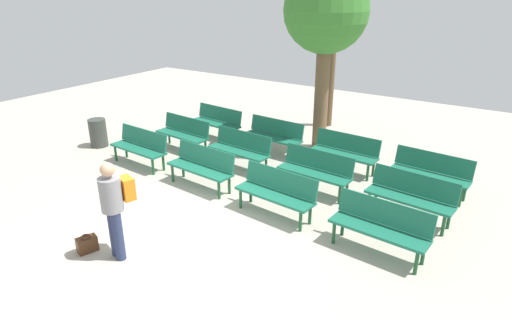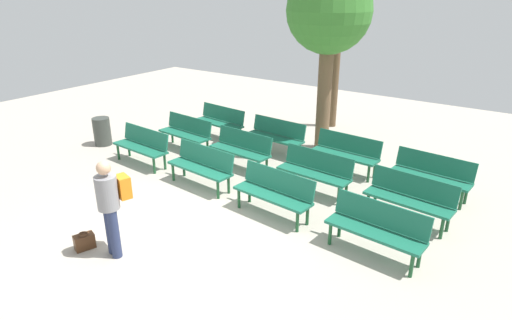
{
  "view_description": "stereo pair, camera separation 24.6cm",
  "coord_description": "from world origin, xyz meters",
  "px_view_note": "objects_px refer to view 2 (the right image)",
  "views": [
    {
      "loc": [
        4.8,
        -4.88,
        4.1
      ],
      "look_at": [
        0.0,
        2.43,
        0.55
      ],
      "focal_mm": 30.33,
      "sensor_mm": 36.0,
      "label": 1
    },
    {
      "loc": [
        5.0,
        -4.74,
        4.1
      ],
      "look_at": [
        0.0,
        2.43,
        0.55
      ],
      "focal_mm": 30.33,
      "sensor_mm": 36.0,
      "label": 2
    }
  ],
  "objects_px": {
    "bench_r2_c3": "(432,173)",
    "bench_r1_c2": "(315,170)",
    "bench_r0_c2": "(275,191)",
    "tree_1": "(335,71)",
    "bench_r0_c0": "(142,144)",
    "bench_r1_c3": "(410,196)",
    "bench_r0_c1": "(202,164)",
    "bench_r0_c3": "(377,226)",
    "handbag": "(84,241)",
    "trash_bin": "(102,131)",
    "tree_0": "(329,14)",
    "visitor_with_backpack": "(111,203)",
    "bench_r1_c0": "(186,131)",
    "bench_r2_c1": "(276,134)",
    "bench_r2_c0": "(220,120)",
    "bench_r1_c1": "(241,147)",
    "bench_r2_c2": "(346,151)"
  },
  "relations": [
    {
      "from": "bench_r2_c3",
      "to": "bench_r1_c2",
      "type": "bearing_deg",
      "value": -144.71
    },
    {
      "from": "bench_r0_c2",
      "to": "tree_1",
      "type": "xyz_separation_m",
      "value": [
        -1.57,
        5.78,
        1.22
      ]
    },
    {
      "from": "bench_r0_c0",
      "to": "bench_r1_c3",
      "type": "distance_m",
      "value": 6.26
    },
    {
      "from": "bench_r0_c1",
      "to": "bench_r1_c2",
      "type": "xyz_separation_m",
      "value": [
        2.15,
        1.15,
        0.0
      ]
    },
    {
      "from": "bench_r0_c3",
      "to": "tree_1",
      "type": "xyz_separation_m",
      "value": [
        -3.62,
        5.94,
        1.22
      ]
    },
    {
      "from": "bench_r0_c3",
      "to": "bench_r1_c3",
      "type": "xyz_separation_m",
      "value": [
        0.12,
        1.39,
        0.0
      ]
    },
    {
      "from": "handbag",
      "to": "trash_bin",
      "type": "relative_size",
      "value": 0.47
    },
    {
      "from": "bench_r0_c0",
      "to": "tree_0",
      "type": "xyz_separation_m",
      "value": [
        3.09,
        3.51,
        2.94
      ]
    },
    {
      "from": "bench_r2_c3",
      "to": "visitor_with_backpack",
      "type": "relative_size",
      "value": 0.99
    },
    {
      "from": "bench_r1_c0",
      "to": "tree_0",
      "type": "distance_m",
      "value": 4.66
    },
    {
      "from": "bench_r0_c1",
      "to": "bench_r2_c1",
      "type": "height_order",
      "value": "same"
    },
    {
      "from": "tree_1",
      "to": "trash_bin",
      "type": "relative_size",
      "value": 4.53
    },
    {
      "from": "tree_1",
      "to": "handbag",
      "type": "height_order",
      "value": "tree_1"
    },
    {
      "from": "bench_r1_c3",
      "to": "bench_r0_c0",
      "type": "bearing_deg",
      "value": -166.03
    },
    {
      "from": "bench_r1_c2",
      "to": "bench_r1_c3",
      "type": "bearing_deg",
      "value": 0.73
    },
    {
      "from": "bench_r2_c0",
      "to": "bench_r2_c1",
      "type": "distance_m",
      "value": 2.01
    },
    {
      "from": "bench_r0_c0",
      "to": "bench_r1_c1",
      "type": "xyz_separation_m",
      "value": [
        2.12,
        1.2,
        0.0
      ]
    },
    {
      "from": "handbag",
      "to": "bench_r2_c3",
      "type": "bearing_deg",
      "value": 51.88
    },
    {
      "from": "bench_r0_c3",
      "to": "trash_bin",
      "type": "relative_size",
      "value": 2.15
    },
    {
      "from": "bench_r2_c1",
      "to": "tree_1",
      "type": "height_order",
      "value": "tree_1"
    },
    {
      "from": "tree_1",
      "to": "trash_bin",
      "type": "height_order",
      "value": "tree_1"
    },
    {
      "from": "tree_1",
      "to": "bench_r0_c3",
      "type": "bearing_deg",
      "value": -58.61
    },
    {
      "from": "visitor_with_backpack",
      "to": "bench_r1_c3",
      "type": "bearing_deg",
      "value": -116.1
    },
    {
      "from": "bench_r2_c1",
      "to": "trash_bin",
      "type": "distance_m",
      "value": 4.78
    },
    {
      "from": "bench_r0_c1",
      "to": "handbag",
      "type": "height_order",
      "value": "bench_r0_c1"
    },
    {
      "from": "tree_0",
      "to": "trash_bin",
      "type": "xyz_separation_m",
      "value": [
        -5.05,
        -3.22,
        -3.07
      ]
    },
    {
      "from": "bench_r0_c0",
      "to": "bench_r2_c3",
      "type": "relative_size",
      "value": 1.0
    },
    {
      "from": "bench_r1_c0",
      "to": "visitor_with_backpack",
      "type": "xyz_separation_m",
      "value": [
        2.44,
        -4.25,
        0.43
      ]
    },
    {
      "from": "bench_r2_c3",
      "to": "bench_r0_c0",
      "type": "bearing_deg",
      "value": -155.51
    },
    {
      "from": "bench_r1_c3",
      "to": "bench_r0_c3",
      "type": "bearing_deg",
      "value": -89.19
    },
    {
      "from": "tree_0",
      "to": "visitor_with_backpack",
      "type": "bearing_deg",
      "value": -94.17
    },
    {
      "from": "bench_r2_c2",
      "to": "bench_r2_c3",
      "type": "bearing_deg",
      "value": -1.38
    },
    {
      "from": "bench_r0_c2",
      "to": "bench_r0_c3",
      "type": "xyz_separation_m",
      "value": [
        2.05,
        -0.15,
        0.0
      ]
    },
    {
      "from": "trash_bin",
      "to": "tree_0",
      "type": "bearing_deg",
      "value": 32.5
    },
    {
      "from": "bench_r0_c3",
      "to": "bench_r2_c3",
      "type": "xyz_separation_m",
      "value": [
        0.17,
        2.7,
        0.0
      ]
    },
    {
      "from": "bench_r1_c2",
      "to": "trash_bin",
      "type": "distance_m",
      "value": 6.2
    },
    {
      "from": "bench_r0_c2",
      "to": "handbag",
      "type": "distance_m",
      "value": 3.44
    },
    {
      "from": "bench_r0_c1",
      "to": "bench_r0_c3",
      "type": "relative_size",
      "value": 1.0
    },
    {
      "from": "bench_r1_c1",
      "to": "bench_r0_c1",
      "type": "bearing_deg",
      "value": -89.34
    },
    {
      "from": "bench_r0_c2",
      "to": "trash_bin",
      "type": "height_order",
      "value": "bench_r0_c2"
    },
    {
      "from": "bench_r1_c1",
      "to": "bench_r1_c0",
      "type": "bearing_deg",
      "value": 179.53
    },
    {
      "from": "bench_r1_c0",
      "to": "bench_r1_c1",
      "type": "bearing_deg",
      "value": 0.27
    },
    {
      "from": "tree_0",
      "to": "tree_1",
      "type": "bearing_deg",
      "value": 107.88
    },
    {
      "from": "bench_r0_c1",
      "to": "bench_r0_c2",
      "type": "relative_size",
      "value": 1.0
    },
    {
      "from": "bench_r0_c3",
      "to": "bench_r2_c1",
      "type": "bearing_deg",
      "value": 146.66
    },
    {
      "from": "bench_r1_c2",
      "to": "tree_0",
      "type": "xyz_separation_m",
      "value": [
        -1.1,
        2.49,
        2.94
      ]
    },
    {
      "from": "bench_r2_c3",
      "to": "tree_1",
      "type": "relative_size",
      "value": 0.47
    },
    {
      "from": "bench_r0_c2",
      "to": "tree_0",
      "type": "height_order",
      "value": "tree_0"
    },
    {
      "from": "trash_bin",
      "to": "bench_r1_c2",
      "type": "bearing_deg",
      "value": 6.76
    },
    {
      "from": "bench_r2_c2",
      "to": "trash_bin",
      "type": "distance_m",
      "value": 6.59
    }
  ]
}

